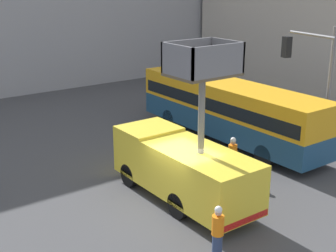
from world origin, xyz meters
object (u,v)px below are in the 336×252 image
road_worker_directing (232,157)px  road_worker_near_truck (218,232)px  city_bus (229,107)px  traffic_light_pole (315,74)px  utility_truck (183,164)px

road_worker_directing → road_worker_near_truck: bearing=175.3°
city_bus → traffic_light_pole: size_ratio=1.90×
utility_truck → traffic_light_pole: utility_truck is taller
city_bus → road_worker_near_truck: 11.26m
road_worker_near_truck → road_worker_directing: 6.29m
traffic_light_pole → road_worker_directing: 5.53m
utility_truck → city_bus: utility_truck is taller
road_worker_near_truck → road_worker_directing: size_ratio=0.97×
city_bus → road_worker_directing: bearing=139.0°
utility_truck → traffic_light_pole: bearing=-0.6°
road_worker_near_truck → road_worker_directing: (4.65, 4.23, 0.03)m
road_worker_near_truck → city_bus: bearing=101.9°
city_bus → road_worker_directing: size_ratio=6.43×
city_bus → utility_truck: bearing=123.5°
utility_truck → road_worker_directing: (3.09, 0.47, -0.59)m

